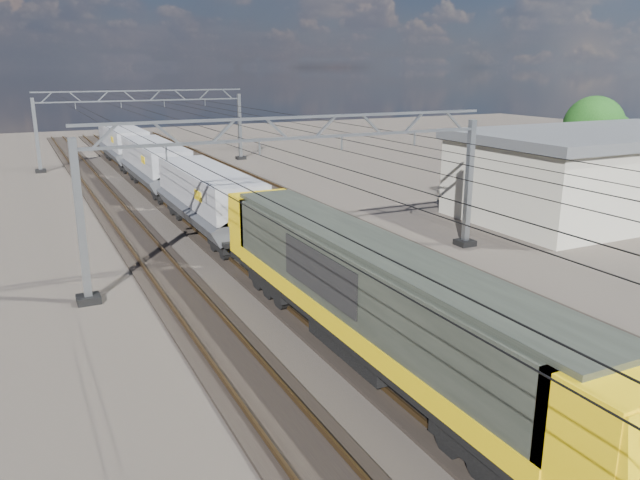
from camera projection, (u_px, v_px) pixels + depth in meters
name	position (u px, v px, depth m)	size (l,w,h in m)	color
ground	(343.00, 297.00, 25.70)	(160.00, 160.00, 0.00)	black
track_outer_west	(201.00, 321.00, 23.13)	(2.60, 140.00, 0.30)	black
track_loco	(299.00, 303.00, 24.83)	(2.60, 140.00, 0.30)	black
track_inner_east	(385.00, 288.00, 26.53)	(2.60, 140.00, 0.30)	black
track_outer_east	(460.00, 275.00, 28.24)	(2.60, 140.00, 0.30)	black
catenary_gantry_mid	(302.00, 188.00, 28.12)	(19.90, 0.90, 7.11)	gray
catenary_gantry_far	(145.00, 125.00, 59.24)	(19.90, 0.90, 7.11)	gray
overhead_wires	(269.00, 138.00, 31.08)	(12.03, 140.00, 0.53)	black
locomotive	(371.00, 293.00, 19.49)	(2.76, 21.10, 3.62)	black
hopper_wagon_lead	(209.00, 196.00, 34.81)	(3.38, 13.00, 3.25)	black
hopper_wagon_mid	(155.00, 162.00, 47.09)	(3.38, 13.00, 3.25)	black
hopper_wagon_third	(123.00, 143.00, 59.37)	(3.38, 13.00, 3.25)	black
industrial_shed	(604.00, 172.00, 39.53)	(18.60, 10.60, 5.40)	#BCB8A5
tree_far	(598.00, 129.00, 49.33)	(5.22, 4.82, 7.03)	#342318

